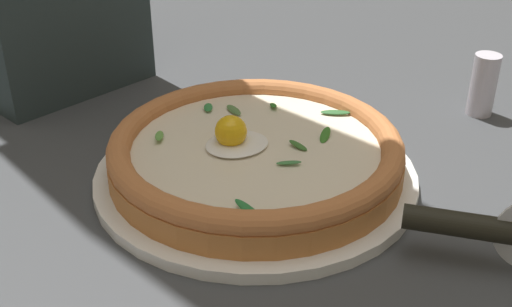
{
  "coord_description": "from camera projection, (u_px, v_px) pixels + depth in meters",
  "views": [
    {
      "loc": [
        -0.25,
        -0.51,
        0.36
      ],
      "look_at": [
        0.04,
        -0.0,
        0.03
      ],
      "focal_mm": 46.02,
      "sensor_mm": 36.0,
      "label": 1
    }
  ],
  "objects": [
    {
      "name": "pepper_shaker",
      "position": [
        485.0,
        86.0,
        0.8
      ],
      "size": [
        0.03,
        0.03,
        0.08
      ],
      "primitive_type": "cylinder",
      "color": "silver",
      "rests_on": "ground"
    },
    {
      "name": "pizza_plate",
      "position": [
        256.0,
        175.0,
        0.68
      ],
      "size": [
        0.33,
        0.33,
        0.01
      ],
      "primitive_type": "cylinder",
      "color": "white",
      "rests_on": "ground"
    },
    {
      "name": "pizza",
      "position": [
        256.0,
        152.0,
        0.67
      ],
      "size": [
        0.3,
        0.3,
        0.06
      ],
      "color": "#BB7137",
      "rests_on": "pizza_plate"
    },
    {
      "name": "ground_plane",
      "position": [
        221.0,
        202.0,
        0.68
      ],
      "size": [
        2.4,
        2.4,
        0.03
      ],
      "primitive_type": "cube",
      "color": "#3B3D40",
      "rests_on": "ground"
    },
    {
      "name": "pizza_cutter",
      "position": [
        480.0,
        227.0,
        0.55
      ],
      "size": [
        0.11,
        0.11,
        0.07
      ],
      "color": "silver",
      "rests_on": "ground"
    }
  ]
}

